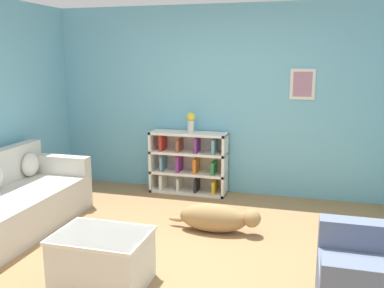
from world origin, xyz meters
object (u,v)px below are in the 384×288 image
vase (191,121)px  coffee_table (102,258)px  couch (7,204)px  bookshelf (189,163)px  dog (217,218)px

vase → coffee_table: bearing=-90.8°
couch → bookshelf: 2.44m
coffee_table → dog: size_ratio=0.74×
vase → couch: bearing=-130.3°
bookshelf → dog: bearing=-62.0°
couch → coffee_table: (1.55, -0.76, -0.06)m
couch → vase: vase is taller
coffee_table → couch: bearing=153.9°
couch → coffee_table: 1.72m
coffee_table → vase: vase is taller
couch → dog: couch is taller
couch → dog: size_ratio=1.89×
bookshelf → dog: bookshelf is taller
bookshelf → dog: (0.69, -1.29, -0.27)m
couch → coffee_table: bearing=-26.1°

